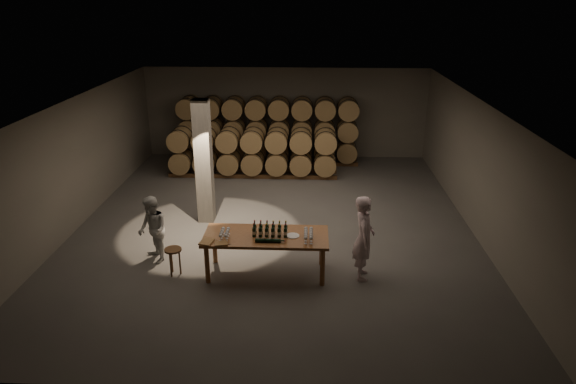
{
  "coord_description": "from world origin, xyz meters",
  "views": [
    {
      "loc": [
        0.89,
        -12.09,
        5.61
      ],
      "look_at": [
        0.37,
        -0.51,
        1.1
      ],
      "focal_mm": 32.0,
      "sensor_mm": 36.0,
      "label": 1
    }
  ],
  "objects_px": {
    "tasting_table": "(266,240)",
    "person_man": "(364,238)",
    "person_woman": "(153,230)",
    "bottle_cluster": "(270,231)",
    "stool": "(173,254)",
    "plate": "(293,236)",
    "notebook_near": "(221,243)"
  },
  "relations": [
    {
      "from": "stool",
      "to": "person_man",
      "type": "bearing_deg",
      "value": 1.08
    },
    {
      "from": "tasting_table",
      "to": "notebook_near",
      "type": "relative_size",
      "value": 10.19
    },
    {
      "from": "stool",
      "to": "person_woman",
      "type": "relative_size",
      "value": 0.4
    },
    {
      "from": "tasting_table",
      "to": "person_man",
      "type": "bearing_deg",
      "value": -1.56
    },
    {
      "from": "plate",
      "to": "notebook_near",
      "type": "relative_size",
      "value": 1.08
    },
    {
      "from": "person_man",
      "to": "plate",
      "type": "bearing_deg",
      "value": 91.04
    },
    {
      "from": "stool",
      "to": "plate",
      "type": "bearing_deg",
      "value": 2.58
    },
    {
      "from": "tasting_table",
      "to": "notebook_near",
      "type": "distance_m",
      "value": 0.98
    },
    {
      "from": "bottle_cluster",
      "to": "person_man",
      "type": "xyz_separation_m",
      "value": [
        1.94,
        -0.05,
        -0.09
      ]
    },
    {
      "from": "plate",
      "to": "person_man",
      "type": "distance_m",
      "value": 1.46
    },
    {
      "from": "person_man",
      "to": "person_woman",
      "type": "height_order",
      "value": "person_man"
    },
    {
      "from": "tasting_table",
      "to": "person_man",
      "type": "xyz_separation_m",
      "value": [
        2.02,
        -0.06,
        0.12
      ]
    },
    {
      "from": "stool",
      "to": "tasting_table",
      "type": "bearing_deg",
      "value": 3.82
    },
    {
      "from": "bottle_cluster",
      "to": "notebook_near",
      "type": "distance_m",
      "value": 1.06
    },
    {
      "from": "tasting_table",
      "to": "notebook_near",
      "type": "bearing_deg",
      "value": -152.55
    },
    {
      "from": "bottle_cluster",
      "to": "stool",
      "type": "distance_m",
      "value": 2.11
    },
    {
      "from": "plate",
      "to": "stool",
      "type": "xyz_separation_m",
      "value": [
        -2.51,
        -0.11,
        -0.42
      ]
    },
    {
      "from": "notebook_near",
      "to": "person_woman",
      "type": "height_order",
      "value": "person_woman"
    },
    {
      "from": "notebook_near",
      "to": "bottle_cluster",
      "type": "bearing_deg",
      "value": 11.07
    },
    {
      "from": "stool",
      "to": "person_woman",
      "type": "height_order",
      "value": "person_woman"
    },
    {
      "from": "tasting_table",
      "to": "person_woman",
      "type": "bearing_deg",
      "value": 170.01
    },
    {
      "from": "notebook_near",
      "to": "stool",
      "type": "bearing_deg",
      "value": 149.48
    },
    {
      "from": "plate",
      "to": "stool",
      "type": "height_order",
      "value": "plate"
    },
    {
      "from": "notebook_near",
      "to": "person_man",
      "type": "height_order",
      "value": "person_man"
    },
    {
      "from": "tasting_table",
      "to": "person_woman",
      "type": "height_order",
      "value": "person_woman"
    },
    {
      "from": "tasting_table",
      "to": "stool",
      "type": "bearing_deg",
      "value": -176.18
    },
    {
      "from": "tasting_table",
      "to": "stool",
      "type": "xyz_separation_m",
      "value": [
        -1.95,
        -0.13,
        -0.3
      ]
    },
    {
      "from": "plate",
      "to": "notebook_near",
      "type": "height_order",
      "value": "notebook_near"
    },
    {
      "from": "person_woman",
      "to": "tasting_table",
      "type": "bearing_deg",
      "value": 45.98
    },
    {
      "from": "person_man",
      "to": "notebook_near",
      "type": "bearing_deg",
      "value": 100.31
    },
    {
      "from": "stool",
      "to": "person_woman",
      "type": "xyz_separation_m",
      "value": [
        -0.58,
        0.58,
        0.27
      ]
    },
    {
      "from": "stool",
      "to": "person_man",
      "type": "xyz_separation_m",
      "value": [
        3.97,
        0.08,
        0.42
      ]
    }
  ]
}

